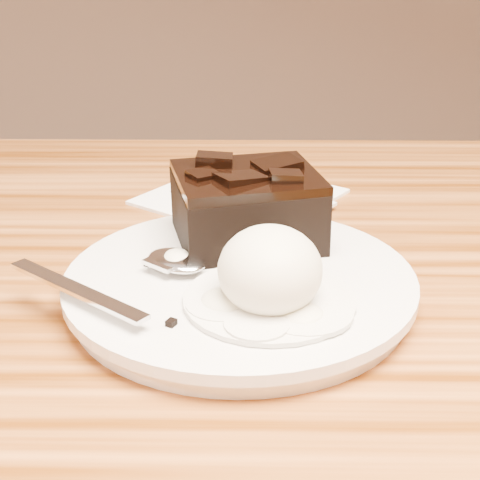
{
  "coord_description": "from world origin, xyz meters",
  "views": [
    {
      "loc": [
        -0.02,
        -0.41,
        0.99
      ],
      "look_at": [
        -0.03,
        0.03,
        0.79
      ],
      "focal_mm": 54.59,
      "sensor_mm": 36.0,
      "label": 1
    }
  ],
  "objects_px": {
    "plate": "(240,288)",
    "ice_cream_scoop": "(270,270)",
    "brownie": "(247,211)",
    "spoon": "(177,263)",
    "napkin": "(240,195)"
  },
  "relations": [
    {
      "from": "plate",
      "to": "ice_cream_scoop",
      "type": "xyz_separation_m",
      "value": [
        0.02,
        -0.04,
        0.03
      ]
    },
    {
      "from": "brownie",
      "to": "ice_cream_scoop",
      "type": "height_order",
      "value": "ice_cream_scoop"
    },
    {
      "from": "plate",
      "to": "spoon",
      "type": "distance_m",
      "value": 0.05
    },
    {
      "from": "napkin",
      "to": "ice_cream_scoop",
      "type": "bearing_deg",
      "value": -84.92
    },
    {
      "from": "ice_cream_scoop",
      "to": "spoon",
      "type": "bearing_deg",
      "value": 143.59
    },
    {
      "from": "ice_cream_scoop",
      "to": "brownie",
      "type": "bearing_deg",
      "value": 98.47
    },
    {
      "from": "plate",
      "to": "napkin",
      "type": "height_order",
      "value": "plate"
    },
    {
      "from": "ice_cream_scoop",
      "to": "napkin",
      "type": "xyz_separation_m",
      "value": [
        -0.02,
        0.23,
        -0.04
      ]
    },
    {
      "from": "brownie",
      "to": "napkin",
      "type": "height_order",
      "value": "brownie"
    },
    {
      "from": "brownie",
      "to": "plate",
      "type": "bearing_deg",
      "value": -94.44
    },
    {
      "from": "brownie",
      "to": "spoon",
      "type": "xyz_separation_m",
      "value": [
        -0.05,
        -0.05,
        -0.02
      ]
    },
    {
      "from": "plate",
      "to": "spoon",
      "type": "bearing_deg",
      "value": 170.89
    },
    {
      "from": "plate",
      "to": "brownie",
      "type": "xyz_separation_m",
      "value": [
        0.0,
        0.06,
        0.03
      ]
    },
    {
      "from": "spoon",
      "to": "napkin",
      "type": "bearing_deg",
      "value": 26.13
    },
    {
      "from": "brownie",
      "to": "ice_cream_scoop",
      "type": "xyz_separation_m",
      "value": [
        0.01,
        -0.1,
        -0.0
      ]
    }
  ]
}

